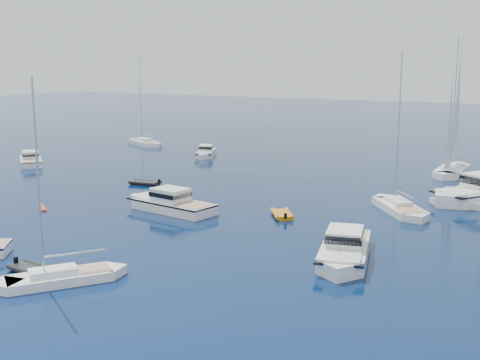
% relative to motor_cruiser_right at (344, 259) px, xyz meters
% --- Properties ---
extents(ground, '(400.00, 400.00, 0.00)m').
position_rel_motor_cruiser_right_xyz_m(ground, '(-16.54, -12.81, 0.00)').
color(ground, navy).
rests_on(ground, ground).
extents(motor_cruiser_right, '(6.12, 11.05, 2.77)m').
position_rel_motor_cruiser_right_xyz_m(motor_cruiser_right, '(0.00, 0.00, 0.00)').
color(motor_cruiser_right, silver).
rests_on(motor_cruiser_right, ground).
extents(motor_cruiser_centre, '(10.86, 4.54, 2.77)m').
position_rel_motor_cruiser_right_xyz_m(motor_cruiser_centre, '(-19.53, 5.32, 0.00)').
color(motor_cruiser_centre, silver).
rests_on(motor_cruiser_centre, ground).
extents(motor_cruiser_far_l, '(8.87, 7.84, 2.39)m').
position_rel_motor_cruiser_right_xyz_m(motor_cruiser_far_l, '(-52.51, 17.16, 0.00)').
color(motor_cruiser_far_l, silver).
rests_on(motor_cruiser_far_l, ground).
extents(motor_cruiser_horizon, '(5.93, 8.35, 2.13)m').
position_rel_motor_cruiser_right_xyz_m(motor_cruiser_horizon, '(-36.16, 35.81, 0.00)').
color(motor_cruiser_horizon, white).
rests_on(motor_cruiser_horizon, ground).
extents(sailboat_fore, '(6.96, 8.86, 13.32)m').
position_rel_motor_cruiser_right_xyz_m(sailboat_fore, '(-13.53, -13.64, 0.00)').
color(sailboat_fore, white).
rests_on(sailboat_fore, ground).
extents(sailboat_mid_r, '(8.63, 9.69, 15.18)m').
position_rel_motor_cruiser_right_xyz_m(sailboat_mid_r, '(-0.96, 16.15, 0.00)').
color(sailboat_mid_r, silver).
rests_on(sailboat_mid_r, ground).
extents(sailboat_centre, '(9.07, 2.80, 13.18)m').
position_rel_motor_cruiser_right_xyz_m(sailboat_centre, '(4.80, 21.46, 0.00)').
color(sailboat_centre, silver).
rests_on(sailboat_centre, ground).
extents(sailboat_sails_r, '(3.47, 11.96, 17.44)m').
position_rel_motor_cruiser_right_xyz_m(sailboat_sails_r, '(-1.29, 39.39, 0.00)').
color(sailboat_sails_r, white).
rests_on(sailboat_sails_r, ground).
extents(sailboat_far_l, '(10.82, 6.95, 15.63)m').
position_rel_motor_cruiser_right_xyz_m(sailboat_far_l, '(-52.43, 41.20, 0.00)').
color(sailboat_far_l, white).
rests_on(sailboat_far_l, ground).
extents(tender_yellow, '(3.72, 4.05, 0.95)m').
position_rel_motor_cruiser_right_xyz_m(tender_yellow, '(-9.40, 8.74, 0.00)').
color(tender_yellow, '#C9780B').
rests_on(tender_yellow, ground).
extents(tender_grey_near, '(3.75, 2.33, 0.95)m').
position_rel_motor_cruiser_right_xyz_m(tender_grey_near, '(-16.51, -13.27, 0.00)').
color(tender_grey_near, black).
rests_on(tender_grey_near, ground).
extents(tender_grey_far, '(3.95, 2.61, 0.95)m').
position_rel_motor_cruiser_right_xyz_m(tender_grey_far, '(-29.66, 13.98, 0.00)').
color(tender_grey_far, black).
rests_on(tender_grey_far, ground).
extents(kayak_orange, '(2.63, 2.10, 0.30)m').
position_rel_motor_cruiser_right_xyz_m(kayak_orange, '(-30.40, -0.25, 0.00)').
color(kayak_orange, red).
rests_on(kayak_orange, ground).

